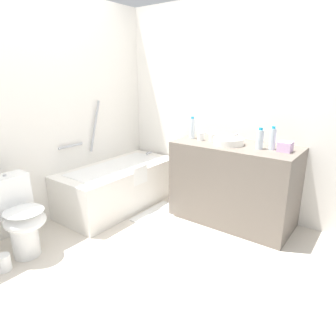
{
  "coord_description": "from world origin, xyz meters",
  "views": [
    {
      "loc": [
        -1.49,
        -1.52,
        1.53
      ],
      "look_at": [
        0.76,
        0.14,
        0.64
      ],
      "focal_mm": 31.93,
      "sensor_mm": 36.0,
      "label": 1
    }
  ],
  "objects_px": {
    "sink_faucet": "(236,138)",
    "water_bottle_0": "(260,139)",
    "tissue_box": "(285,147)",
    "water_bottle_1": "(273,139)",
    "drinking_glass_1": "(212,138)",
    "bathtub": "(119,184)",
    "drinking_glass_0": "(201,136)",
    "water_bottle_2": "(192,128)",
    "toilet_paper_roll": "(4,263)",
    "sink_basin": "(229,141)",
    "bath_mat": "(159,214)",
    "toilet": "(19,216)"
  },
  "relations": [
    {
      "from": "water_bottle_0",
      "to": "toilet_paper_roll",
      "type": "relative_size",
      "value": 1.48
    },
    {
      "from": "sink_basin",
      "to": "sink_faucet",
      "type": "distance_m",
      "value": 0.18
    },
    {
      "from": "drinking_glass_0",
      "to": "sink_basin",
      "type": "bearing_deg",
      "value": -90.71
    },
    {
      "from": "water_bottle_2",
      "to": "toilet_paper_roll",
      "type": "height_order",
      "value": "water_bottle_2"
    },
    {
      "from": "bathtub",
      "to": "sink_basin",
      "type": "distance_m",
      "value": 1.4
    },
    {
      "from": "water_bottle_0",
      "to": "drinking_glass_1",
      "type": "bearing_deg",
      "value": 86.74
    },
    {
      "from": "bath_mat",
      "to": "toilet_paper_roll",
      "type": "xyz_separation_m",
      "value": [
        -1.54,
        0.38,
        0.06
      ]
    },
    {
      "from": "sink_basin",
      "to": "drinking_glass_1",
      "type": "bearing_deg",
      "value": 81.14
    },
    {
      "from": "sink_faucet",
      "to": "drinking_glass_0",
      "type": "xyz_separation_m",
      "value": [
        -0.17,
        0.33,
        0.0
      ]
    },
    {
      "from": "sink_basin",
      "to": "water_bottle_1",
      "type": "bearing_deg",
      "value": -83.22
    },
    {
      "from": "water_bottle_1",
      "to": "tissue_box",
      "type": "relative_size",
      "value": 1.83
    },
    {
      "from": "sink_faucet",
      "to": "water_bottle_0",
      "type": "height_order",
      "value": "water_bottle_0"
    },
    {
      "from": "water_bottle_0",
      "to": "water_bottle_1",
      "type": "distance_m",
      "value": 0.11
    },
    {
      "from": "bathtub",
      "to": "drinking_glass_1",
      "type": "xyz_separation_m",
      "value": [
        0.44,
        -0.98,
        0.61
      ]
    },
    {
      "from": "toilet_paper_roll",
      "to": "water_bottle_1",
      "type": "bearing_deg",
      "value": -37.2
    },
    {
      "from": "water_bottle_2",
      "to": "sink_faucet",
      "type": "bearing_deg",
      "value": -73.33
    },
    {
      "from": "drinking_glass_1",
      "to": "bath_mat",
      "type": "xyz_separation_m",
      "value": [
        -0.36,
        0.44,
        -0.87
      ]
    },
    {
      "from": "drinking_glass_1",
      "to": "sink_faucet",
      "type": "bearing_deg",
      "value": -54.86
    },
    {
      "from": "sink_faucet",
      "to": "toilet",
      "type": "bearing_deg",
      "value": 147.9
    },
    {
      "from": "tissue_box",
      "to": "water_bottle_1",
      "type": "bearing_deg",
      "value": 89.64
    },
    {
      "from": "water_bottle_0",
      "to": "tissue_box",
      "type": "height_order",
      "value": "water_bottle_0"
    },
    {
      "from": "tissue_box",
      "to": "toilet_paper_roll",
      "type": "xyz_separation_m",
      "value": [
        -1.91,
        1.57,
        -0.82
      ]
    },
    {
      "from": "drinking_glass_0",
      "to": "drinking_glass_1",
      "type": "bearing_deg",
      "value": -76.6
    },
    {
      "from": "water_bottle_2",
      "to": "bath_mat",
      "type": "relative_size",
      "value": 0.39
    },
    {
      "from": "bath_mat",
      "to": "drinking_glass_1",
      "type": "bearing_deg",
      "value": -50.77
    },
    {
      "from": "bathtub",
      "to": "sink_basin",
      "type": "relative_size",
      "value": 4.74
    },
    {
      "from": "bathtub",
      "to": "water_bottle_0",
      "type": "bearing_deg",
      "value": -74.65
    },
    {
      "from": "sink_faucet",
      "to": "tissue_box",
      "type": "relative_size",
      "value": 1.27
    },
    {
      "from": "toilet",
      "to": "tissue_box",
      "type": "xyz_separation_m",
      "value": [
        1.69,
        -1.68,
        0.52
      ]
    },
    {
      "from": "tissue_box",
      "to": "drinking_glass_0",
      "type": "bearing_deg",
      "value": 92.97
    },
    {
      "from": "bathtub",
      "to": "water_bottle_2",
      "type": "bearing_deg",
      "value": -58.25
    },
    {
      "from": "bathtub",
      "to": "sink_basin",
      "type": "height_order",
      "value": "bathtub"
    },
    {
      "from": "toilet",
      "to": "sink_faucet",
      "type": "height_order",
      "value": "sink_faucet"
    },
    {
      "from": "sink_basin",
      "to": "bath_mat",
      "type": "xyz_separation_m",
      "value": [
        -0.33,
        0.65,
        -0.87
      ]
    },
    {
      "from": "sink_faucet",
      "to": "water_bottle_1",
      "type": "distance_m",
      "value": 0.44
    },
    {
      "from": "water_bottle_1",
      "to": "sink_basin",
      "type": "bearing_deg",
      "value": 96.78
    },
    {
      "from": "bathtub",
      "to": "toilet_paper_roll",
      "type": "distance_m",
      "value": 1.48
    },
    {
      "from": "sink_basin",
      "to": "water_bottle_2",
      "type": "xyz_separation_m",
      "value": [
        0.04,
        0.46,
        0.08
      ]
    },
    {
      "from": "water_bottle_2",
      "to": "drinking_glass_0",
      "type": "xyz_separation_m",
      "value": [
        -0.04,
        -0.13,
        -0.07
      ]
    },
    {
      "from": "drinking_glass_1",
      "to": "toilet_paper_roll",
      "type": "distance_m",
      "value": 2.22
    },
    {
      "from": "tissue_box",
      "to": "sink_basin",
      "type": "bearing_deg",
      "value": 95.18
    },
    {
      "from": "water_bottle_1",
      "to": "drinking_glass_0",
      "type": "xyz_separation_m",
      "value": [
        -0.05,
        0.75,
        -0.06
      ]
    },
    {
      "from": "sink_basin",
      "to": "sink_faucet",
      "type": "height_order",
      "value": "sink_faucet"
    },
    {
      "from": "sink_basin",
      "to": "bath_mat",
      "type": "bearing_deg",
      "value": 116.81
    },
    {
      "from": "water_bottle_0",
      "to": "water_bottle_1",
      "type": "relative_size",
      "value": 0.92
    },
    {
      "from": "bath_mat",
      "to": "water_bottle_0",
      "type": "bearing_deg",
      "value": -71.1
    },
    {
      "from": "drinking_glass_1",
      "to": "tissue_box",
      "type": "bearing_deg",
      "value": -88.72
    },
    {
      "from": "toilet",
      "to": "water_bottle_2",
      "type": "relative_size",
      "value": 2.98
    },
    {
      "from": "bathtub",
      "to": "water_bottle_1",
      "type": "relative_size",
      "value": 6.58
    },
    {
      "from": "drinking_glass_1",
      "to": "tissue_box",
      "type": "distance_m",
      "value": 0.75
    }
  ]
}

